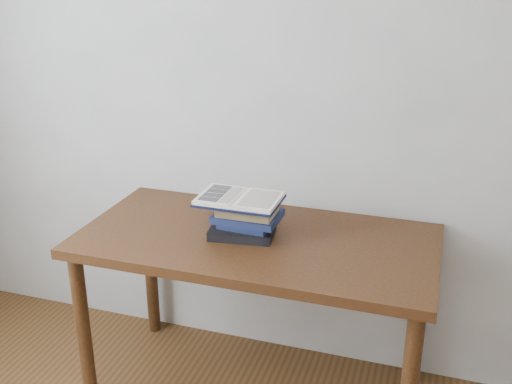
% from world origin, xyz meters
% --- Properties ---
extents(desk, '(1.43, 0.71, 0.76)m').
position_xyz_m(desk, '(-0.00, 1.38, 0.67)').
color(desk, '#482C12').
rests_on(desk, ground).
extents(book_stack, '(0.28, 0.21, 0.15)m').
position_xyz_m(book_stack, '(-0.05, 1.38, 0.84)').
color(book_stack, black).
rests_on(book_stack, desk).
extents(open_book, '(0.32, 0.22, 0.03)m').
position_xyz_m(open_book, '(-0.06, 1.36, 0.93)').
color(open_book, black).
rests_on(open_book, book_stack).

